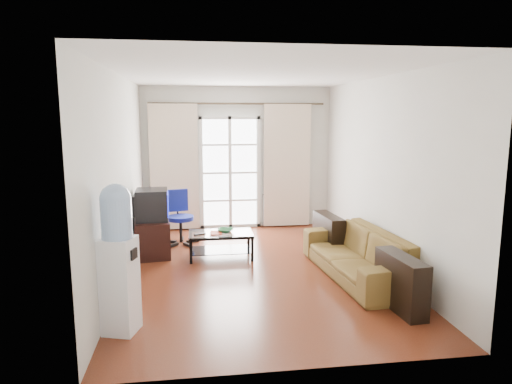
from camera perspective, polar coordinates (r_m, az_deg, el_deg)
floor at (r=6.55m, az=-0.00°, el=-9.71°), size 5.20×5.20×0.00m
ceiling at (r=6.21m, az=-0.00°, el=14.53°), size 5.20×5.20×0.00m
wall_back at (r=8.81m, az=-2.33°, el=4.25°), size 3.60×0.02×2.70m
wall_front at (r=3.72m, az=5.52°, el=-3.07°), size 3.60×0.02×2.70m
wall_left at (r=6.25m, az=-16.58°, el=1.70°), size 0.02×5.20×2.70m
wall_right at (r=6.72m, az=15.38°, el=2.28°), size 0.02×5.20×2.70m
french_door at (r=8.77m, az=-3.26°, el=2.41°), size 1.16×0.06×2.15m
curtain_rod at (r=8.67m, az=-2.32°, el=10.98°), size 3.30×0.04×0.04m
curtain_left at (r=8.67m, az=-10.18°, el=3.03°), size 0.90×0.07×2.35m
curtain_right at (r=8.85m, az=3.89°, el=3.29°), size 0.90×0.07×2.35m
radiator at (r=8.97m, az=2.87°, el=-2.24°), size 0.64×0.12×0.64m
sofa at (r=6.36m, az=12.68°, el=-7.57°), size 2.29×1.21×0.63m
coffee_table at (r=7.04m, az=-4.42°, el=-6.20°), size 0.97×0.56×0.39m
bowl at (r=7.02m, az=-3.82°, el=-4.82°), size 0.41×0.41×0.06m
book at (r=6.95m, az=-5.74°, el=-5.14°), size 0.22×0.27×0.02m
remote at (r=6.91m, az=-7.04°, el=-5.26°), size 0.18×0.12×0.02m
tv_stand at (r=7.33m, az=-12.88°, el=-5.55°), size 0.61×0.83×0.57m
crt_tv at (r=7.21m, az=-13.03°, el=-1.55°), size 0.55×0.54×0.48m
task_chair at (r=7.88m, az=-9.43°, el=-4.48°), size 0.76×0.76×0.91m
water_cooler at (r=4.73m, az=-16.82°, el=-7.66°), size 0.39×0.39×1.52m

